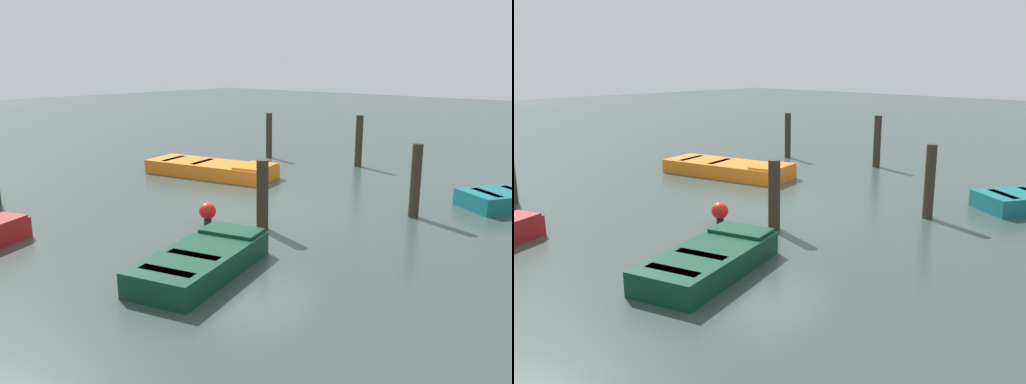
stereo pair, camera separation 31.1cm
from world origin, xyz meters
The scene contains 8 objects.
ground_plane centered at (0.00, 0.00, 0.00)m, with size 80.00×80.00×0.00m, color #33423D.
rowboat_dark_green centered at (3.67, 2.09, 0.22)m, with size 2.91×1.86×0.46m.
rowboat_orange centered at (-1.74, -3.33, 0.22)m, with size 2.19×4.17×0.46m.
mooring_piling_mid_left centered at (-1.66, 3.19, 0.82)m, with size 0.23×0.23×1.63m, color #33281E.
mooring_piling_mid_right centered at (-5.90, -0.80, 0.83)m, with size 0.23×0.23×1.66m, color #33281E.
mooring_piling_near_right centered at (1.23, 1.27, 0.72)m, with size 0.24×0.24×1.44m, color #33281E.
mooring_piling_near_left centered at (-5.25, -4.05, 0.79)m, with size 0.21×0.21×1.58m, color #33281E.
marker_buoy centered at (1.77, 0.21, 0.29)m, with size 0.36×0.36×0.48m.
Camera 2 is at (8.99, 8.42, 3.38)m, focal length 37.73 mm.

